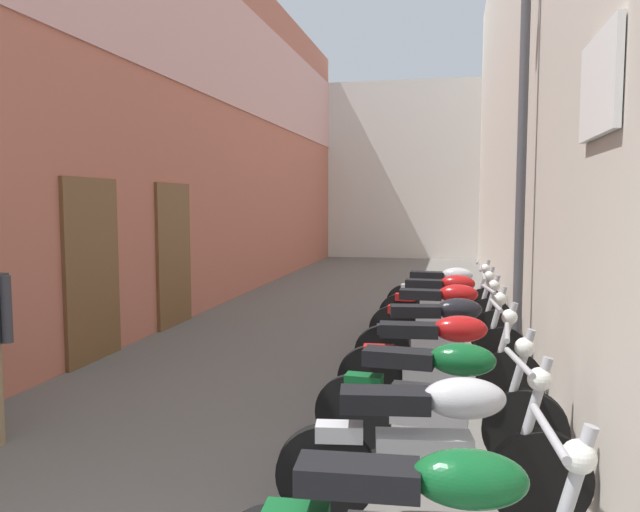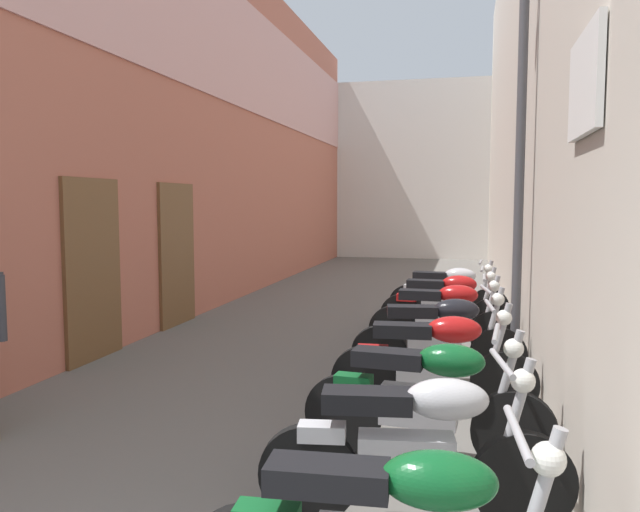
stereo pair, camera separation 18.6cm
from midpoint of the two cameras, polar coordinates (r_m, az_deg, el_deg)
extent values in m
plane|color=#66635E|center=(9.25, 0.90, -6.88)|extent=(35.94, 35.94, 0.00)
cube|color=#B76651|center=(11.87, -10.49, 12.00)|extent=(0.40, 19.94, 6.73)
cube|color=brown|center=(7.84, -21.10, -1.25)|extent=(0.06, 1.10, 2.20)
cube|color=brown|center=(9.74, -14.00, 0.11)|extent=(0.06, 1.10, 2.20)
cube|color=#DBA39E|center=(12.06, -9.63, 19.06)|extent=(0.04, 19.94, 2.15)
cube|color=beige|center=(11.10, 17.63, 15.21)|extent=(0.40, 19.94, 7.83)
cube|color=white|center=(4.03, 23.33, 14.42)|extent=(0.04, 0.90, 0.60)
cube|color=silver|center=(21.95, 7.62, 7.80)|extent=(8.08, 2.00, 5.96)
ellipsoid|color=#0F5123|center=(2.73, 11.73, -19.66)|extent=(0.50, 0.29, 0.24)
cube|color=black|center=(2.75, 1.48, -19.84)|extent=(0.53, 0.26, 0.12)
cylinder|color=#9E9EA3|center=(2.68, 18.57, -15.19)|extent=(0.08, 0.58, 0.04)
sphere|color=silver|center=(2.74, 21.09, -17.05)|extent=(0.14, 0.14, 0.14)
cylinder|color=black|center=(3.98, 18.46, -19.19)|extent=(0.61, 0.17, 0.60)
cylinder|color=black|center=(3.87, -0.91, -19.61)|extent=(0.61, 0.17, 0.60)
cube|color=#9E9EA3|center=(3.82, 8.16, -18.04)|extent=(0.58, 0.28, 0.28)
ellipsoid|color=#B7B7BC|center=(3.72, 11.85, -12.83)|extent=(0.51, 0.33, 0.24)
cube|color=black|center=(3.69, 4.57, -13.20)|extent=(0.55, 0.29, 0.12)
cylinder|color=#9E9EA3|center=(3.83, 17.57, -14.48)|extent=(0.25, 0.09, 0.77)
cylinder|color=#9E9EA3|center=(3.71, 16.65, -9.44)|extent=(0.12, 0.58, 0.04)
sphere|color=silver|center=(3.77, 18.42, -10.85)|extent=(0.14, 0.14, 0.14)
cube|color=#B7B7BC|center=(3.77, 0.34, -16.05)|extent=(0.30, 0.18, 0.10)
cylinder|color=black|center=(4.71, 17.44, -15.26)|extent=(0.60, 0.13, 0.60)
cylinder|color=black|center=(4.85, 2.00, -14.41)|extent=(0.60, 0.13, 0.60)
cube|color=#9E9EA3|center=(4.70, 8.99, -13.55)|extent=(0.57, 0.25, 0.28)
ellipsoid|color=#0F5123|center=(4.58, 11.95, -9.42)|extent=(0.50, 0.30, 0.24)
cube|color=black|center=(4.64, 6.20, -9.39)|extent=(0.54, 0.26, 0.12)
cylinder|color=#9E9EA3|center=(4.60, 16.67, -11.14)|extent=(0.25, 0.08, 0.77)
cylinder|color=#9E9EA3|center=(4.51, 15.89, -6.85)|extent=(0.08, 0.58, 0.04)
sphere|color=silver|center=(4.53, 17.39, -8.12)|extent=(0.14, 0.14, 0.14)
cube|color=#0F5123|center=(4.75, 2.97, -11.54)|extent=(0.29, 0.16, 0.10)
cylinder|color=black|center=(5.81, 16.38, -11.29)|extent=(0.60, 0.13, 0.60)
cylinder|color=black|center=(5.75, 3.73, -11.28)|extent=(0.60, 0.13, 0.60)
cube|color=#9E9EA3|center=(5.71, 9.60, -10.20)|extent=(0.58, 0.25, 0.28)
ellipsoid|color=#AD1414|center=(5.64, 12.00, -6.67)|extent=(0.50, 0.30, 0.24)
cube|color=black|center=(5.63, 7.29, -6.84)|extent=(0.54, 0.26, 0.12)
cylinder|color=#9E9EA3|center=(5.71, 15.76, -7.93)|extent=(0.25, 0.08, 0.77)
cylinder|color=#9E9EA3|center=(5.64, 15.14, -4.47)|extent=(0.09, 0.58, 0.04)
sphere|color=silver|center=(5.67, 16.33, -5.46)|extent=(0.14, 0.14, 0.14)
cube|color=#AD1414|center=(5.68, 4.56, -8.78)|extent=(0.29, 0.16, 0.10)
cylinder|color=black|center=(6.82, 15.70, -8.84)|extent=(0.61, 0.17, 0.60)
cylinder|color=black|center=(6.67, 5.00, -8.99)|extent=(0.61, 0.17, 0.60)
cube|color=#9E9EA3|center=(6.68, 10.00, -7.96)|extent=(0.58, 0.28, 0.28)
ellipsoid|color=black|center=(6.64, 12.03, -4.90)|extent=(0.51, 0.33, 0.24)
cube|color=black|center=(6.59, 8.05, -5.09)|extent=(0.55, 0.30, 0.12)
cylinder|color=#9E9EA3|center=(6.73, 15.18, -5.96)|extent=(0.25, 0.10, 0.77)
cylinder|color=#9E9EA3|center=(6.66, 14.66, -3.01)|extent=(0.12, 0.58, 0.04)
sphere|color=silver|center=(6.69, 15.65, -3.85)|extent=(0.14, 0.14, 0.14)
cube|color=black|center=(6.61, 5.72, -6.80)|extent=(0.30, 0.18, 0.10)
cylinder|color=black|center=(7.83, 15.29, -7.03)|extent=(0.60, 0.09, 0.60)
cylinder|color=black|center=(7.88, 6.11, -6.79)|extent=(0.60, 0.09, 0.60)
cube|color=#9E9EA3|center=(7.81, 10.33, -6.06)|extent=(0.56, 0.21, 0.28)
ellipsoid|color=#AD1414|center=(7.74, 12.07, -3.49)|extent=(0.49, 0.27, 0.24)
cube|color=black|center=(7.77, 8.67, -3.55)|extent=(0.52, 0.23, 0.12)
cylinder|color=#9E9EA3|center=(7.76, 14.83, -4.49)|extent=(0.25, 0.07, 0.77)
cylinder|color=#9E9EA3|center=(7.71, 14.37, -1.92)|extent=(0.05, 0.58, 0.04)
sphere|color=silver|center=(7.72, 15.24, -2.67)|extent=(0.14, 0.14, 0.14)
cube|color=#AD1414|center=(7.82, 6.71, -4.95)|extent=(0.28, 0.15, 0.10)
cylinder|color=black|center=(8.80, 14.94, -5.69)|extent=(0.60, 0.11, 0.60)
cylinder|color=black|center=(8.88, 6.82, -5.45)|extent=(0.60, 0.11, 0.60)
cube|color=#9E9EA3|center=(8.80, 10.55, -4.81)|extent=(0.57, 0.23, 0.28)
ellipsoid|color=#AD1414|center=(8.73, 12.09, -2.52)|extent=(0.49, 0.28, 0.24)
cube|color=black|center=(8.77, 9.08, -2.57)|extent=(0.53, 0.24, 0.12)
cylinder|color=#9E9EA3|center=(8.74, 14.53, -3.43)|extent=(0.25, 0.07, 0.77)
cylinder|color=#9E9EA3|center=(8.70, 14.12, -1.13)|extent=(0.06, 0.58, 0.04)
sphere|color=silver|center=(8.71, 14.90, -1.81)|extent=(0.14, 0.14, 0.14)
cube|color=#AD1414|center=(8.83, 7.35, -3.81)|extent=(0.29, 0.15, 0.10)
cylinder|color=black|center=(9.77, 14.66, -4.62)|extent=(0.60, 0.12, 0.60)
cylinder|color=black|center=(9.88, 7.38, -4.39)|extent=(0.60, 0.12, 0.60)
cube|color=#9E9EA3|center=(9.79, 10.72, -3.81)|extent=(0.57, 0.24, 0.28)
ellipsoid|color=#B7B7BC|center=(9.72, 12.10, -1.76)|extent=(0.50, 0.29, 0.24)
cube|color=black|center=(9.77, 9.41, -1.80)|extent=(0.53, 0.26, 0.12)
cylinder|color=#9E9EA3|center=(9.72, 14.30, -2.58)|extent=(0.25, 0.08, 0.77)
cylinder|color=#9E9EA3|center=(9.68, 13.93, -0.51)|extent=(0.08, 0.58, 0.04)
sphere|color=silver|center=(9.69, 14.63, -1.12)|extent=(0.14, 0.14, 0.14)
cube|color=#B7B7BC|center=(9.83, 7.86, -2.91)|extent=(0.29, 0.16, 0.10)
cylinder|color=#333338|center=(5.35, -28.04, -4.41)|extent=(0.08, 0.08, 0.52)
cylinder|color=#47474C|center=(6.92, 17.55, 10.16)|extent=(0.10, 0.10, 5.12)
camera|label=1|loc=(0.09, -90.67, -0.06)|focal=34.39mm
camera|label=2|loc=(0.09, 89.33, 0.06)|focal=34.39mm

